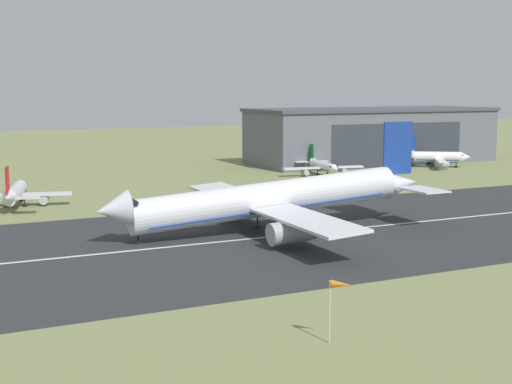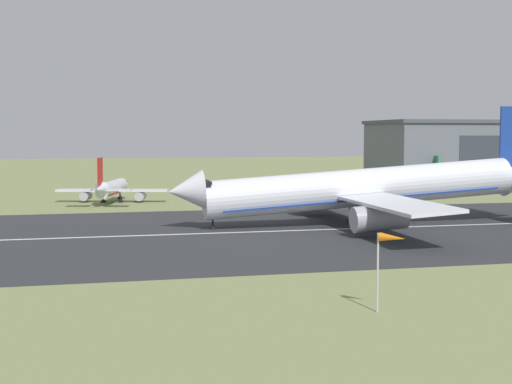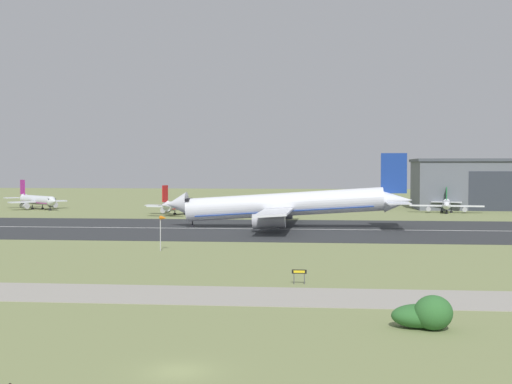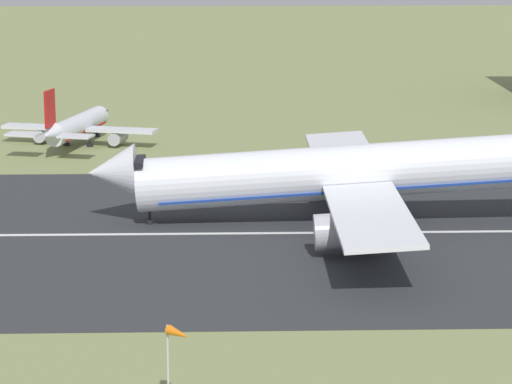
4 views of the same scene
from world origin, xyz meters
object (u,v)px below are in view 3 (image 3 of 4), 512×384
airplane_landing (286,205)px  airplane_parked_far_east (37,200)px  airplane_parked_west (447,205)px  windsock_pole (163,220)px  airplane_parked_east (180,206)px  shrub_clump (426,314)px  runway_sign (299,273)px

airplane_landing → airplane_parked_far_east: bearing=143.2°
airplane_landing → airplane_parked_west: airplane_landing is taller
airplane_parked_west → windsock_pole: 120.24m
airplane_parked_east → shrub_clump: size_ratio=4.52×
airplane_landing → airplane_parked_east: size_ratio=2.45×
shrub_clump → runway_sign: size_ratio=2.91×
airplane_parked_east → runway_sign: 122.48m
windsock_pole → runway_sign: (22.68, -29.41, -3.71)m
airplane_parked_west → windsock_pole: size_ratio=3.78×
windsock_pole → runway_sign: 37.32m
airplane_parked_west → shrub_clump: (-26.54, -154.71, -1.13)m
airplane_landing → airplane_parked_east: bearing=128.4°
airplane_parked_east → airplane_parked_far_east: size_ratio=0.93×
airplane_parked_far_east → runway_sign: 164.07m
runway_sign → windsock_pole: bearing=127.6°
airplane_parked_east → shrub_clump: airplane_parked_east is taller
windsock_pole → airplane_parked_west: bearing=59.8°
airplane_parked_east → runway_sign: airplane_parked_east is taller
shrub_clump → runway_sign: shrub_clump is taller
airplane_landing → runway_sign: size_ratio=32.16×
windsock_pole → runway_sign: windsock_pole is taller
shrub_clump → windsock_pole: windsock_pole is taller
airplane_parked_east → windsock_pole: airplane_parked_east is taller
shrub_clump → runway_sign: 24.24m
airplane_parked_far_east → runway_sign: size_ratio=14.05×
airplane_landing → shrub_clump: size_ratio=11.07×
airplane_parked_east → windsock_pole: bearing=-79.7°
airplane_parked_far_east → runway_sign: (89.22, -137.68, -1.58)m
airplane_parked_west → runway_sign: bearing=-105.9°
airplane_landing → shrub_clump: 98.50m
runway_sign → airplane_parked_west: bearing=74.1°
airplane_parked_far_east → windsock_pole: bearing=-58.4°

